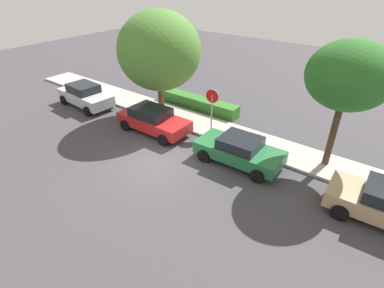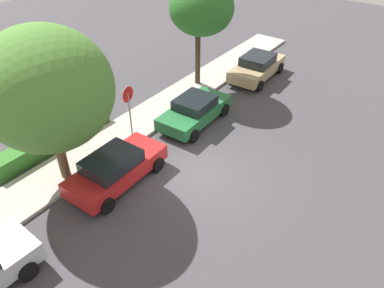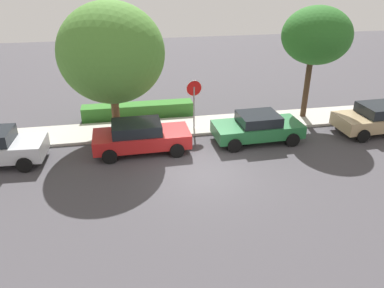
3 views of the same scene
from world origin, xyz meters
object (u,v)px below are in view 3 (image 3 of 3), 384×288
object	(u,v)px
stop_sign	(194,97)
parked_car_green	(257,127)
parked_car_tan	(379,118)
parked_car_red	(141,136)
street_tree_mid_block	(112,53)
street_tree_near_corner	(317,36)

from	to	relation	value
stop_sign	parked_car_green	bearing A→B (deg)	-31.77
stop_sign	parked_car_tan	bearing A→B (deg)	-11.16
stop_sign	parked_car_tan	distance (m)	9.30
stop_sign	parked_car_green	xyz separation A→B (m)	(2.74, -1.70, -1.11)
stop_sign	parked_car_tan	world-z (taller)	stop_sign
parked_car_red	street_tree_mid_block	size ratio (longest dim) A/B	0.68
street_tree_mid_block	parked_car_red	bearing A→B (deg)	-62.21
stop_sign	street_tree_near_corner	world-z (taller)	street_tree_near_corner
stop_sign	street_tree_mid_block	size ratio (longest dim) A/B	0.42
stop_sign	parked_car_green	distance (m)	3.41
parked_car_red	street_tree_near_corner	xyz separation A→B (m)	(8.99, 2.20, 3.71)
stop_sign	street_tree_near_corner	xyz separation A→B (m)	(6.22, 0.39, 2.63)
parked_car_red	parked_car_tan	xyz separation A→B (m)	(11.83, 0.02, -0.00)
parked_car_green	street_tree_mid_block	distance (m)	7.51
parked_car_green	street_tree_mid_block	bearing A→B (deg)	164.88
parked_car_tan	street_tree_near_corner	size ratio (longest dim) A/B	0.74
street_tree_near_corner	parked_car_red	bearing A→B (deg)	-166.27
parked_car_red	street_tree_near_corner	size ratio (longest dim) A/B	0.73
street_tree_mid_block	stop_sign	bearing A→B (deg)	-0.87
stop_sign	parked_car_tan	size ratio (longest dim) A/B	0.60
stop_sign	street_tree_mid_block	bearing A→B (deg)	179.13
parked_car_red	street_tree_mid_block	world-z (taller)	street_tree_mid_block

